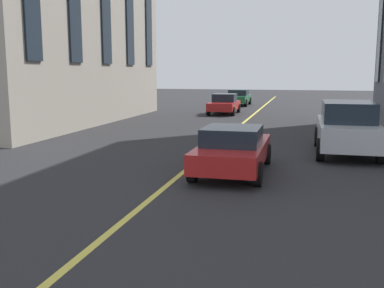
% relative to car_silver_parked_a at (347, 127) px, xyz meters
% --- Properties ---
extents(lane_centre_line, '(80.00, 0.16, 0.01)m').
position_rel_car_silver_parked_a_xyz_m(lane_centre_line, '(-1.97, 4.90, -0.96)').
color(lane_centre_line, '#D8C64C').
rests_on(lane_centre_line, ground_plane).
extents(car_silver_parked_a, '(4.70, 2.14, 1.88)m').
position_rel_car_silver_parked_a_xyz_m(car_silver_parked_a, '(0.00, 0.00, 0.00)').
color(car_silver_parked_a, '#B7BABF').
rests_on(car_silver_parked_a, ground_plane).
extents(car_green_parked_b, '(4.40, 1.95, 1.37)m').
position_rel_car_silver_parked_a_xyz_m(car_green_parked_b, '(22.55, 7.18, -0.27)').
color(car_green_parked_b, '#1E6038').
rests_on(car_green_parked_b, ground_plane).
extents(car_red_near, '(3.90, 1.89, 1.40)m').
position_rel_car_silver_parked_a_xyz_m(car_red_near, '(14.27, 6.96, -0.27)').
color(car_red_near, '#B21E1E').
rests_on(car_red_near, ground_plane).
extents(car_red_oncoming, '(4.40, 1.95, 1.37)m').
position_rel_car_silver_parked_a_xyz_m(car_red_oncoming, '(-3.99, 3.48, -0.27)').
color(car_red_oncoming, '#B21E1E').
rests_on(car_red_oncoming, ground_plane).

